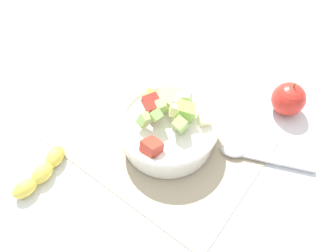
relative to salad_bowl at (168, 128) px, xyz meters
name	(u,v)px	position (x,y,z in m)	size (l,w,h in m)	color
ground_plane	(160,140)	(0.02, 0.01, -0.05)	(2.40, 2.40, 0.00)	silver
placemat	(160,139)	(0.02, 0.01, -0.05)	(0.47, 0.34, 0.01)	tan
salad_bowl	(168,128)	(0.00, 0.00, 0.00)	(0.23, 0.23, 0.12)	white
serving_spoon	(252,155)	(-0.18, -0.07, -0.04)	(0.21, 0.11, 0.01)	#B7B7BC
whole_apple	(288,99)	(-0.18, -0.25, -0.01)	(0.08, 0.08, 0.10)	red
banana_whole	(41,172)	(0.16, 0.24, -0.03)	(0.06, 0.15, 0.04)	yellow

